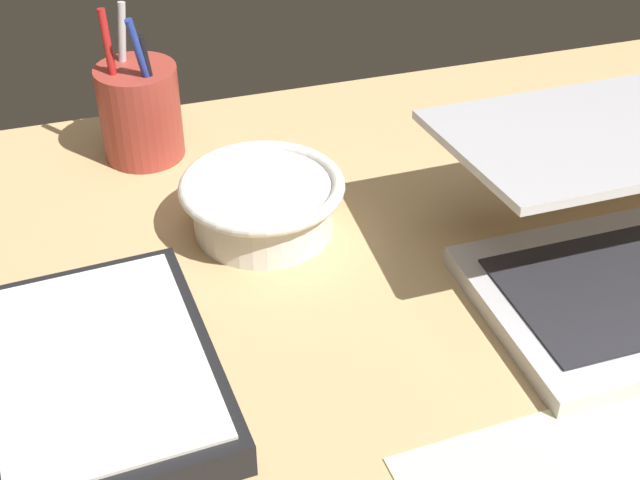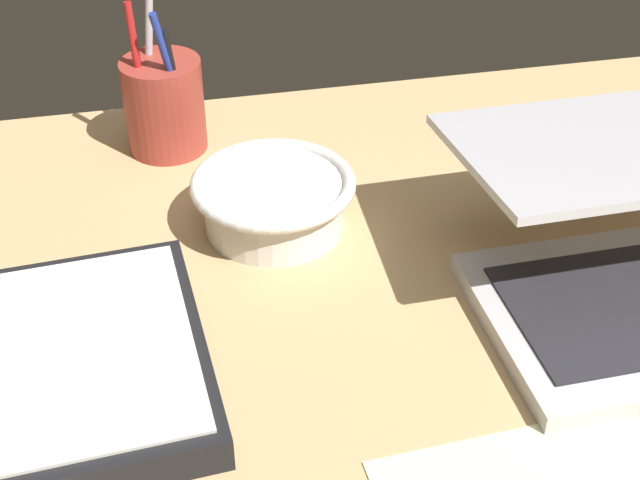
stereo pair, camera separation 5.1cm
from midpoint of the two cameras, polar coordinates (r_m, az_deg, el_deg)
The scene contains 3 objects.
desk_top at distance 70.61cm, azimuth 5.80°, elevation -9.83°, with size 140.00×100.00×2.00cm, color tan.
bowl at distance 83.96cm, azimuth -1.24°, elevation 2.58°, with size 15.55×15.55×5.51cm.
pen_cup at distance 96.78cm, azimuth -8.45°, elevation 8.57°, with size 8.52×8.52×16.83cm.
Camera 2 is at (-14.84, -46.61, 51.74)cm, focal length 50.00 mm.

